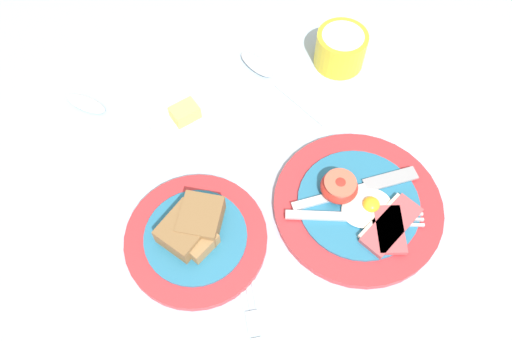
% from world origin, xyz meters
% --- Properties ---
extents(ground_plane, '(3.00, 3.00, 0.00)m').
position_xyz_m(ground_plane, '(0.00, 0.00, 0.00)').
color(ground_plane, '#A3BCD1').
extents(breakfast_plate, '(0.23, 0.23, 0.04)m').
position_xyz_m(breakfast_plate, '(0.07, -0.02, 0.01)').
color(breakfast_plate, red).
rests_on(breakfast_plate, ground_plane).
extents(bread_plate, '(0.19, 0.19, 0.05)m').
position_xyz_m(bread_plate, '(-0.15, 0.02, 0.02)').
color(bread_plate, red).
rests_on(bread_plate, ground_plane).
extents(sugar_cup, '(0.08, 0.08, 0.06)m').
position_xyz_m(sugar_cup, '(0.18, 0.23, 0.03)').
color(sugar_cup, yellow).
rests_on(sugar_cup, ground_plane).
extents(butter_dish, '(0.11, 0.11, 0.03)m').
position_xyz_m(butter_dish, '(-0.10, 0.21, 0.01)').
color(butter_dish, silver).
rests_on(butter_dish, ground_plane).
extents(teaspoon_by_saucer, '(0.08, 0.19, 0.01)m').
position_xyz_m(teaspoon_by_saucer, '(0.05, 0.25, 0.01)').
color(teaspoon_by_saucer, silver).
rests_on(teaspoon_by_saucer, ground_plane).
extents(teaspoon_near_cup, '(0.14, 0.16, 0.01)m').
position_xyz_m(teaspoon_near_cup, '(-0.21, 0.28, 0.01)').
color(teaspoon_near_cup, silver).
rests_on(teaspoon_near_cup, ground_plane).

